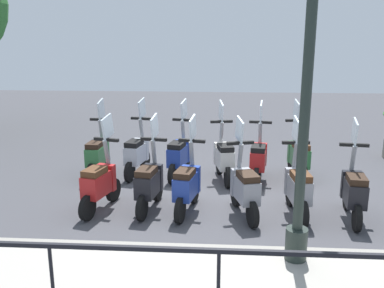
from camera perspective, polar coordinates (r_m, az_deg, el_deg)
name	(u,v)px	position (r m, az deg, el deg)	size (l,w,h in m)	color
ground_plane	(219,196)	(7.70, 3.64, -6.94)	(28.00, 28.00, 0.00)	#424247
fence_railing	(218,286)	(3.53, 3.54, -18.37)	(0.04, 16.03, 1.07)	black
lamp_post_near	(306,98)	(4.91, 14.95, 6.01)	(0.26, 0.90, 4.45)	#232D28
scooter_near_0	(354,190)	(7.04, 20.75, -5.78)	(1.23, 0.44, 1.54)	black
scooter_near_1	(298,187)	(6.93, 13.91, -5.57)	(1.23, 0.44, 1.54)	black
scooter_near_2	(245,187)	(6.76, 7.02, -5.75)	(1.21, 0.53, 1.54)	black
scooter_near_3	(187,184)	(6.85, -0.64, -5.37)	(1.22, 0.49, 1.54)	black
scooter_near_4	(150,182)	(6.97, -5.68, -5.08)	(1.23, 0.46, 1.54)	black
scooter_near_5	(100,182)	(7.09, -12.19, -5.01)	(1.21, 0.52, 1.54)	black
scooter_far_0	(298,155)	(8.68, 13.99, -1.48)	(1.23, 0.44, 1.54)	black
scooter_far_1	(258,158)	(8.36, 8.84, -1.82)	(1.23, 0.46, 1.54)	black
scooter_far_2	(224,157)	(8.34, 4.25, -1.74)	(1.22, 0.49, 1.54)	black
scooter_far_3	(179,154)	(8.49, -1.73, -1.40)	(1.22, 0.50, 1.54)	black
scooter_far_4	(137,153)	(8.69, -7.33, -1.14)	(1.22, 0.49, 1.54)	black
scooter_far_5	(98,154)	(8.72, -12.44, -1.31)	(1.23, 0.44, 1.54)	black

